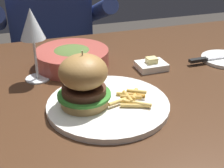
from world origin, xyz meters
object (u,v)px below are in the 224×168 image
at_px(main_plate, 108,105).
at_px(wine_glass, 32,27).
at_px(diner_person, 52,55).
at_px(butter_dish, 151,65).
at_px(soup_bowl, 72,57).
at_px(table_knife, 212,58).
at_px(burger_sandwich, 84,81).

relative_size(main_plate, wine_glass, 1.45).
distance_m(main_plate, diner_person, 0.84).
distance_m(wine_glass, butter_dish, 0.36).
bearing_deg(main_plate, soup_bowl, 95.82).
bearing_deg(table_knife, butter_dish, 175.12).
height_order(butter_dish, diner_person, diner_person).
bearing_deg(table_knife, diner_person, 121.17).
bearing_deg(soup_bowl, main_plate, -84.18).
relative_size(burger_sandwich, soup_bowl, 0.60).
xyz_separation_m(table_knife, butter_dish, (-0.20, 0.02, -0.00)).
relative_size(burger_sandwich, table_knife, 0.67).
bearing_deg(butter_dish, main_plate, -138.68).
bearing_deg(burger_sandwich, main_plate, -10.10).
bearing_deg(table_knife, soup_bowl, 164.72).
height_order(main_plate, burger_sandwich, burger_sandwich).
bearing_deg(butter_dish, wine_glass, 173.31).
relative_size(main_plate, table_knife, 1.46).
distance_m(burger_sandwich, butter_dish, 0.30).
relative_size(wine_glass, table_knife, 1.01).
height_order(burger_sandwich, soup_bowl, burger_sandwich).
relative_size(burger_sandwich, diner_person, 0.11).
distance_m(wine_glass, table_knife, 0.55).
bearing_deg(main_plate, table_knife, 21.15).
bearing_deg(main_plate, butter_dish, 41.32).
distance_m(burger_sandwich, wine_glass, 0.23).
bearing_deg(burger_sandwich, table_knife, 17.64).
distance_m(table_knife, soup_bowl, 0.43).
height_order(table_knife, butter_dish, butter_dish).
height_order(main_plate, soup_bowl, soup_bowl).
height_order(burger_sandwich, butter_dish, burger_sandwich).
distance_m(main_plate, soup_bowl, 0.27).
relative_size(main_plate, burger_sandwich, 2.18).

